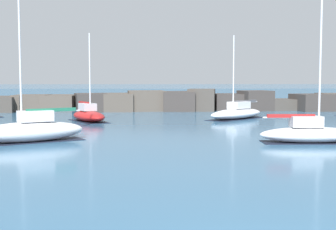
# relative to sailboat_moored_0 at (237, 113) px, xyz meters

# --- Properties ---
(open_sea_beyond) EXTENTS (400.00, 116.00, 0.01)m
(open_sea_beyond) POSITION_rel_sailboat_moored_0_xyz_m (-5.81, 71.42, -0.57)
(open_sea_beyond) COLOR #235175
(open_sea_beyond) RESTS_ON ground
(breakwater_jetty) EXTENTS (55.82, 6.93, 2.50)m
(breakwater_jetty) POSITION_rel_sailboat_moored_0_xyz_m (-7.12, 11.53, 0.42)
(breakwater_jetty) COLOR #4C443D
(breakwater_jetty) RESTS_ON ground
(sailboat_moored_0) EXTENTS (6.65, 6.49, 7.62)m
(sailboat_moored_0) POSITION_rel_sailboat_moored_0_xyz_m (0.00, 0.00, 0.00)
(sailboat_moored_0) COLOR white
(sailboat_moored_0) RESTS_ON ground
(sailboat_moored_1) EXTENTS (6.59, 4.87, 10.87)m
(sailboat_moored_1) POSITION_rel_sailboat_moored_0_xyz_m (-15.07, -15.12, 0.14)
(sailboat_moored_1) COLOR silver
(sailboat_moored_1) RESTS_ON ground
(sailboat_moored_4) EXTENTS (6.01, 2.11, 9.84)m
(sailboat_moored_4) POSITION_rel_sailboat_moored_0_xyz_m (1.28, -16.12, 0.02)
(sailboat_moored_4) COLOR silver
(sailboat_moored_4) RESTS_ON ground
(sailboat_moored_5) EXTENTS (4.34, 5.75, 7.59)m
(sailboat_moored_5) POSITION_rel_sailboat_moored_0_xyz_m (-13.38, -2.01, -0.00)
(sailboat_moored_5) COLOR maroon
(sailboat_moored_5) RESTS_ON ground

